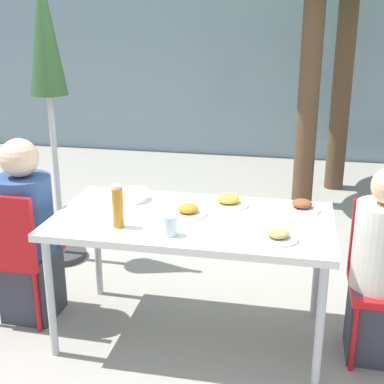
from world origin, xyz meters
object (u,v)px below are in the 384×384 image
drinking_cup (170,225)px  salad_bowl (134,195)px  bottle (118,207)px  person_left (27,236)px  closed_umbrella (46,58)px  chair_left (14,247)px  person_right (380,271)px

drinking_cup → salad_bowl: bearing=125.4°
bottle → person_left: bearing=161.5°
salad_bowl → person_left: bearing=-162.1°
closed_umbrella → salad_bowl: 1.26m
chair_left → person_left: person_left is taller
closed_umbrella → drinking_cup: 1.74m
chair_left → salad_bowl: chair_left is taller
person_right → drinking_cup: size_ratio=10.31×
closed_umbrella → salad_bowl: bearing=-37.4°
chair_left → salad_bowl: bearing=23.5°
closed_umbrella → drinking_cup: bearing=-43.7°
closed_umbrella → bottle: size_ratio=9.28×
person_left → bottle: 0.77m
drinking_cup → chair_left: bearing=168.8°
person_right → salad_bowl: bearing=-8.7°
salad_bowl → person_right: bearing=-8.5°
bottle → drinking_cup: (0.29, -0.06, -0.06)m
bottle → drinking_cup: size_ratio=2.19×
chair_left → closed_umbrella: closed_umbrella is taller
person_left → bottle: size_ratio=4.91×
person_left → drinking_cup: 1.04m
person_left → drinking_cup: size_ratio=10.77×
person_right → bottle: size_ratio=4.70×
drinking_cup → person_right: bearing=13.9°
chair_left → closed_umbrella: (-0.13, 0.89, 1.03)m
person_right → drinking_cup: person_right is taller
bottle → person_right: bearing=8.7°
person_left → closed_umbrella: 1.29m
bottle → salad_bowl: bottle is taller
drinking_cup → person_left: bearing=163.8°
person_left → salad_bowl: person_left is taller
person_right → salad_bowl: 1.47m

